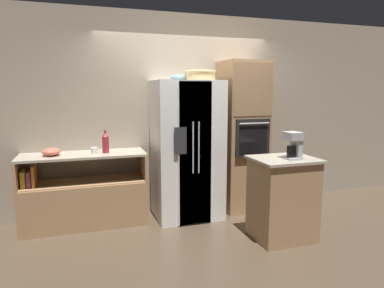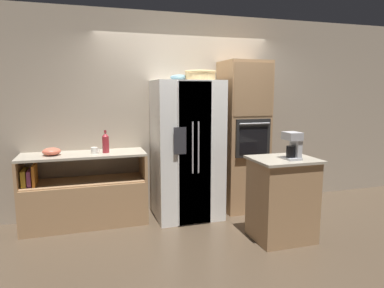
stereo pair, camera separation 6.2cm
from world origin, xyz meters
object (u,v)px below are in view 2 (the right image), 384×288
Objects in this scene: wall_oven at (243,137)px; bottle_tall at (106,143)px; wicker_basket at (200,75)px; fruit_bowl at (179,77)px; mixing_bowl at (52,152)px; mug at (94,150)px; coffee_maker at (293,144)px; refrigerator at (187,150)px.

wall_oven is 7.36× the size of bottle_tall.
wicker_basket is 1.67× the size of fruit_bowl.
wicker_basket reaches higher than mixing_bowl.
fruit_bowl is 1.29m from bottle_tall.
coffee_maker reaches higher than mug.
mug is 2.43m from coffee_maker.
fruit_bowl is (-0.08, 0.09, 0.97)m from refrigerator.
fruit_bowl is 0.86× the size of bottle_tall.
fruit_bowl is at bearing 178.70° from wall_oven.
refrigerator is 1.46m from coffee_maker.
wicker_basket is 1.53m from coffee_maker.
coffee_maker is (0.91, -1.13, 0.20)m from refrigerator.
wall_oven is 18.89× the size of mug.
mixing_bowl is (-0.65, 0.00, -0.08)m from bottle_tall.
wicker_basket is (0.17, -0.05, 1.00)m from refrigerator.
wicker_basket is 1.36× the size of coffee_maker.
wall_oven is at bearing -0.25° from mixing_bowl.
refrigerator is at bearing 128.90° from coffee_maker.
refrigerator reaches higher than coffee_maker.
mixing_bowl reaches higher than mug.
wicker_basket is at bearing -170.83° from wall_oven.
wall_oven is 2.08m from mug.
fruit_bowl is 2.21× the size of mug.
wicker_basket is 1.90× the size of mixing_bowl.
wicker_basket reaches higher than bottle_tall.
coffee_maker is (0.74, -1.08, -0.80)m from wicker_basket.
wicker_basket is 1.52m from bottle_tall.
coffee_maker is (2.12, -1.18, 0.16)m from mug.
wall_oven reaches higher than mixing_bowl.
mixing_bowl is at bearing 176.29° from wicker_basket.
mug is at bearing -178.21° from fruit_bowl.
bottle_tall is (-0.99, -0.01, -0.83)m from fruit_bowl.
refrigerator is 7.45× the size of fruit_bowl.
bottle_tall is at bearing 179.78° from wall_oven.
refrigerator is at bearing -2.41° from mug.
fruit_bowl is at bearing 132.40° from refrigerator.
refrigerator is 6.07× the size of coffee_maker.
bottle_tall is 0.17m from mug.
mug is at bearing -171.38° from bottle_tall.
bottle_tall reaches higher than mixing_bowl.
mug is at bearing 175.98° from wicker_basket.
refrigerator is 1.08m from bottle_tall.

